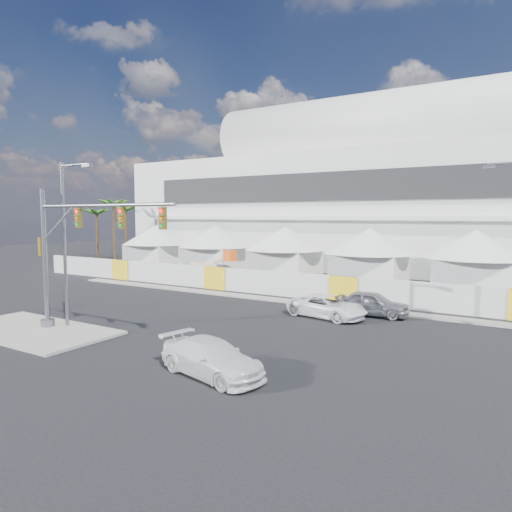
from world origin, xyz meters
The scene contains 13 objects.
ground centered at (0.00, 0.00, 0.00)m, with size 160.00×160.00×0.00m, color black.
median_island centered at (-6.00, -3.00, 0.07)m, with size 10.00×5.00×0.15m, color gray.
stadium centered at (8.71, 41.50, 9.45)m, with size 80.00×24.80×21.98m.
tent_row centered at (0.50, 24.00, 3.15)m, with size 53.40×8.40×5.40m.
hoarding_fence centered at (6.00, 14.50, 1.00)m, with size 70.00×0.25×2.00m, color silver.
palm_cluster centered at (-33.46, 29.50, 6.88)m, with size 10.60×10.60×8.55m.
sedan_silver centered at (9.20, 11.14, 0.81)m, with size 4.78×1.92×1.63m, color #A3A3A8.
pickup_curb centered at (6.91, 9.06, 0.73)m, with size 5.24×2.42×1.46m, color white.
pickup_near centered at (7.02, -3.40, 0.74)m, with size 5.09×2.07×1.48m, color white.
lot_car_c centered at (-8.91, 19.60, 0.77)m, with size 5.32×2.16×1.54m, color #A5A4A9.
traffic_mast centered at (-3.79, -2.11, 4.53)m, with size 10.27×0.77×7.93m.
streetlight_median centered at (-4.85, -1.35, 5.57)m, with size 2.61×0.26×9.44m.
boom_lift centered at (-8.75, 16.07, 0.94)m, with size 7.06×2.24×3.50m.
Camera 1 is at (18.07, -18.02, 6.58)m, focal length 32.00 mm.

